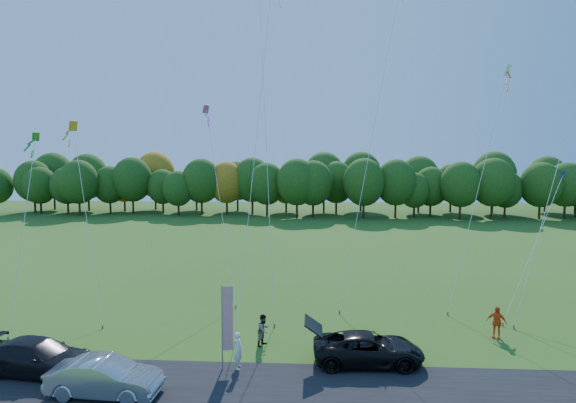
# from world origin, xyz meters

# --- Properties ---
(ground) EXTENTS (160.00, 160.00, 0.00)m
(ground) POSITION_xyz_m (0.00, 0.00, 0.00)
(ground) COLOR #2C5416
(asphalt_strip) EXTENTS (90.00, 6.00, 0.01)m
(asphalt_strip) POSITION_xyz_m (0.00, -4.00, 0.01)
(asphalt_strip) COLOR black
(asphalt_strip) RESTS_ON ground
(tree_line) EXTENTS (116.00, 12.00, 10.00)m
(tree_line) POSITION_xyz_m (0.00, 55.00, 0.00)
(tree_line) COLOR #1E4711
(tree_line) RESTS_ON ground
(black_suv) EXTENTS (5.22, 2.56, 1.43)m
(black_suv) POSITION_xyz_m (4.15, -0.74, 0.71)
(black_suv) COLOR black
(black_suv) RESTS_ON ground
(silver_sedan) EXTENTS (4.63, 1.84, 1.50)m
(silver_sedan) POSITION_xyz_m (-6.87, -4.23, 0.75)
(silver_sedan) COLOR #A7A7AB
(silver_sedan) RESTS_ON ground
(dark_truck_a) EXTENTS (5.39, 2.71, 1.50)m
(dark_truck_a) POSITION_xyz_m (-10.76, -2.53, 0.75)
(dark_truck_a) COLOR black
(dark_truck_a) RESTS_ON ground
(person_tailgate_a) EXTENTS (0.43, 0.63, 1.70)m
(person_tailgate_a) POSITION_xyz_m (-1.85, -1.60, 0.85)
(person_tailgate_a) COLOR white
(person_tailgate_a) RESTS_ON ground
(person_tailgate_b) EXTENTS (0.91, 0.98, 1.61)m
(person_tailgate_b) POSITION_xyz_m (-0.98, 1.05, 0.80)
(person_tailgate_b) COLOR gray
(person_tailgate_b) RESTS_ON ground
(person_east) EXTENTS (1.09, 0.87, 1.72)m
(person_east) POSITION_xyz_m (11.39, 2.69, 0.86)
(person_east) COLOR #EA5516
(person_east) RESTS_ON ground
(feather_flag) EXTENTS (0.52, 0.16, 3.98)m
(feather_flag) POSITION_xyz_m (-2.37, -1.71, 2.43)
(feather_flag) COLOR #999999
(feather_flag) RESTS_ON ground
(kite_delta_blue) EXTENTS (3.67, 11.06, 31.42)m
(kite_delta_blue) POSITION_xyz_m (-1.81, 8.68, 15.51)
(kite_delta_blue) COLOR #4C3F33
(kite_delta_blue) RESTS_ON ground
(kite_parafoil_orange) EXTENTS (7.43, 11.95, 25.35)m
(kite_parafoil_orange) POSITION_xyz_m (5.98, 11.69, 12.47)
(kite_parafoil_orange) COLOR #4C3F33
(kite_parafoil_orange) RESTS_ON ground
(kite_delta_red) EXTENTS (2.30, 10.68, 23.80)m
(kite_delta_red) POSITION_xyz_m (-1.87, 6.57, 11.97)
(kite_delta_red) COLOR #4C3F33
(kite_delta_red) RESTS_ON ground
(kite_parafoil_rainbow) EXTENTS (8.62, 6.51, 19.41)m
(kite_parafoil_rainbow) POSITION_xyz_m (16.52, 7.07, 9.57)
(kite_parafoil_rainbow) COLOR #4C3F33
(kite_parafoil_rainbow) RESTS_ON ground
(kite_diamond_yellow) EXTENTS (5.20, 6.85, 12.53)m
(kite_diamond_yellow) POSITION_xyz_m (-12.67, 5.89, 6.03)
(kite_diamond_yellow) COLOR #4C3F33
(kite_diamond_yellow) RESTS_ON ground
(kite_diamond_green) EXTENTS (0.86, 4.40, 11.41)m
(kite_diamond_green) POSITION_xyz_m (-14.77, 2.91, 5.85)
(kite_diamond_green) COLOR #4C3F33
(kite_diamond_green) RESTS_ON ground
(kite_diamond_white) EXTENTS (5.64, 5.55, 16.43)m
(kite_diamond_white) POSITION_xyz_m (12.36, 8.58, 7.95)
(kite_diamond_white) COLOR #4C3F33
(kite_diamond_white) RESTS_ON ground
(kite_diamond_pink) EXTENTS (4.09, 8.03, 14.15)m
(kite_diamond_pink) POSITION_xyz_m (-5.17, 10.39, 6.86)
(kite_diamond_pink) COLOR #4C3F33
(kite_diamond_pink) RESTS_ON ground
(kite_diamond_blue_low) EXTENTS (5.95, 5.24, 9.12)m
(kite_diamond_blue_low) POSITION_xyz_m (15.21, 6.83, 4.37)
(kite_diamond_blue_low) COLOR #4C3F33
(kite_diamond_blue_low) RESTS_ON ground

